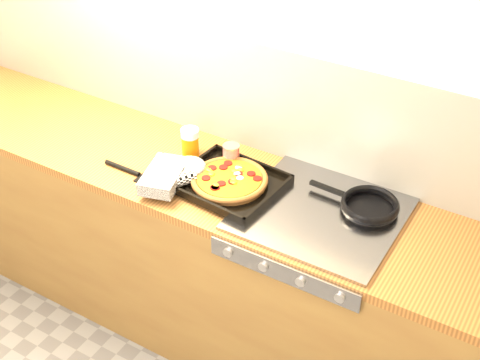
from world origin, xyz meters
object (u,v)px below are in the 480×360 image
Objects in this scene: frying_pan at (369,206)px; pizza_on_tray at (212,178)px; tomato_can at (231,156)px; juice_glass at (190,142)px.

pizza_on_tray is at bearing -164.71° from frying_pan.
pizza_on_tray is at bearing -85.13° from tomato_can.
tomato_can reaches higher than frying_pan.
tomato_can is (-0.62, 0.01, 0.02)m from frying_pan.
tomato_can reaches higher than pizza_on_tray.
juice_glass reaches higher than tomato_can.
tomato_can is (-0.01, 0.17, 0.01)m from pizza_on_tray.
tomato_can is 0.78× the size of juice_glass.
juice_glass is (-0.19, -0.02, 0.02)m from tomato_can.
juice_glass is (-0.81, -0.02, 0.03)m from frying_pan.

